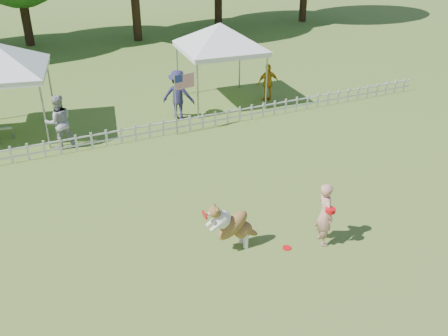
# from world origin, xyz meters

# --- Properties ---
(ground) EXTENTS (120.00, 120.00, 0.00)m
(ground) POSITION_xyz_m (0.00, 0.00, 0.00)
(ground) COLOR #436D22
(ground) RESTS_ON ground
(picket_fence) EXTENTS (22.00, 0.08, 0.60)m
(picket_fence) POSITION_xyz_m (0.00, 7.00, 0.30)
(picket_fence) COLOR silver
(picket_fence) RESTS_ON ground
(handler) EXTENTS (0.50, 0.65, 1.60)m
(handler) POSITION_xyz_m (1.14, -0.58, 0.80)
(handler) COLOR tan
(handler) RESTS_ON ground
(dog) EXTENTS (1.28, 0.46, 1.32)m
(dog) POSITION_xyz_m (-0.92, 0.11, 0.66)
(dog) COLOR brown
(dog) RESTS_ON ground
(frisbee_on_turf) EXTENTS (0.27, 0.27, 0.02)m
(frisbee_on_turf) POSITION_xyz_m (0.23, -0.44, 0.01)
(frisbee_on_turf) COLOR red
(frisbee_on_turf) RESTS_ON ground
(canopy_tent_left) EXTENTS (3.70, 3.70, 3.23)m
(canopy_tent_left) POSITION_xyz_m (-5.12, 9.40, 1.61)
(canopy_tent_left) COLOR white
(canopy_tent_left) RESTS_ON ground
(canopy_tent_right) EXTENTS (3.29, 3.29, 3.14)m
(canopy_tent_right) POSITION_xyz_m (3.00, 9.26, 1.57)
(canopy_tent_right) COLOR white
(canopy_tent_right) RESTS_ON ground
(flag_pole) EXTENTS (0.84, 0.25, 2.19)m
(flag_pole) POSITION_xyz_m (0.21, 6.90, 1.09)
(flag_pole) COLOR gray
(flag_pole) RESTS_ON ground
(spectator_a) EXTENTS (0.92, 0.73, 1.83)m
(spectator_a) POSITION_xyz_m (-3.62, 7.55, 0.91)
(spectator_a) COLOR #9B9AA0
(spectator_a) RESTS_ON ground
(spectator_b) EXTENTS (1.39, 1.26, 1.87)m
(spectator_b) POSITION_xyz_m (0.82, 8.29, 0.94)
(spectator_b) COLOR #242248
(spectator_b) RESTS_ON ground
(spectator_c) EXTENTS (0.94, 0.48, 1.54)m
(spectator_c) POSITION_xyz_m (4.83, 8.56, 0.77)
(spectator_c) COLOR #C48617
(spectator_c) RESTS_ON ground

